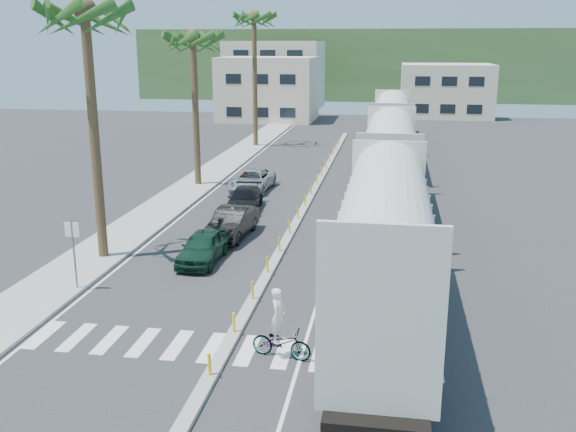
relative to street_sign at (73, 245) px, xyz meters
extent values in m
plane|color=#28282B|center=(7.30, -2.00, -1.97)|extent=(140.00, 140.00, 0.00)
cube|color=gray|center=(-1.20, 23.00, -1.90)|extent=(3.00, 90.00, 0.15)
cube|color=black|center=(11.58, 26.00, -1.94)|extent=(0.12, 100.00, 0.06)
cube|color=black|center=(13.02, 26.00, -1.94)|extent=(0.12, 100.00, 0.06)
cube|color=gray|center=(7.30, 18.00, -1.90)|extent=(0.45, 60.00, 0.15)
cylinder|color=yellow|center=(7.30, -6.00, -1.47)|extent=(0.10, 0.10, 0.70)
cylinder|color=yellow|center=(7.30, -3.00, -1.47)|extent=(0.10, 0.10, 0.70)
cylinder|color=yellow|center=(7.30, 0.00, -1.47)|extent=(0.10, 0.10, 0.70)
cylinder|color=yellow|center=(7.30, 3.00, -1.47)|extent=(0.10, 0.10, 0.70)
cylinder|color=yellow|center=(7.30, 6.00, -1.47)|extent=(0.10, 0.10, 0.70)
cylinder|color=yellow|center=(7.30, 9.00, -1.47)|extent=(0.10, 0.10, 0.70)
cylinder|color=yellow|center=(7.30, 12.00, -1.47)|extent=(0.10, 0.10, 0.70)
cylinder|color=yellow|center=(7.30, 15.00, -1.47)|extent=(0.10, 0.10, 0.70)
cylinder|color=yellow|center=(7.30, 18.00, -1.47)|extent=(0.10, 0.10, 0.70)
cylinder|color=yellow|center=(7.30, 21.00, -1.47)|extent=(0.10, 0.10, 0.70)
cylinder|color=yellow|center=(7.30, 24.00, -1.47)|extent=(0.10, 0.10, 0.70)
cylinder|color=yellow|center=(7.30, 27.00, -1.47)|extent=(0.10, 0.10, 0.70)
cylinder|color=yellow|center=(7.30, 30.00, -1.47)|extent=(0.10, 0.10, 0.70)
cylinder|color=yellow|center=(7.30, 33.00, -1.47)|extent=(0.10, 0.10, 0.70)
cylinder|color=yellow|center=(7.30, 36.00, -1.47)|extent=(0.10, 0.10, 0.70)
cylinder|color=yellow|center=(7.30, 39.00, -1.47)|extent=(0.10, 0.10, 0.70)
cube|color=silver|center=(7.30, -4.00, -1.97)|extent=(14.00, 2.20, 0.01)
cube|color=silver|center=(0.50, 23.00, -1.97)|extent=(0.12, 90.00, 0.01)
cube|color=silver|center=(9.80, 23.00, -1.97)|extent=(0.12, 90.00, 0.01)
cube|color=beige|center=(12.30, -2.31, 0.73)|extent=(3.00, 12.88, 3.40)
cylinder|color=beige|center=(12.30, -2.31, 2.43)|extent=(2.90, 12.58, 2.90)
cube|color=black|center=(12.30, -2.31, -1.47)|extent=(2.60, 12.88, 1.00)
cube|color=beige|center=(12.30, 12.69, 0.73)|extent=(3.00, 12.88, 3.40)
cylinder|color=beige|center=(12.30, 12.69, 2.43)|extent=(2.90, 12.58, 2.90)
cube|color=black|center=(12.30, 12.69, -1.47)|extent=(2.60, 12.88, 1.00)
cube|color=beige|center=(12.30, 27.69, 0.73)|extent=(3.00, 12.88, 3.40)
cylinder|color=beige|center=(12.30, 27.69, 2.43)|extent=(2.90, 12.58, 2.90)
cube|color=black|center=(12.30, 27.69, -1.47)|extent=(2.60, 12.88, 1.00)
cube|color=#4C4C4F|center=(12.30, 43.69, -0.92)|extent=(3.00, 17.00, 0.50)
cube|color=gold|center=(12.30, 42.69, 0.63)|extent=(2.70, 12.24, 2.60)
cube|color=gold|center=(12.30, 49.47, 0.93)|extent=(3.00, 3.74, 3.20)
cube|color=black|center=(12.30, 43.69, -1.52)|extent=(2.60, 13.60, 0.90)
cylinder|color=brown|center=(-0.70, 4.00, 3.53)|extent=(0.44, 0.44, 11.00)
sphere|color=#274F18|center=(-0.70, 4.00, 9.18)|extent=(3.20, 3.20, 3.20)
cylinder|color=brown|center=(-1.00, 20.00, 3.03)|extent=(0.44, 0.44, 10.00)
sphere|color=#274F18|center=(-1.00, 20.00, 8.18)|extent=(3.20, 3.20, 3.20)
cylinder|color=brown|center=(-0.70, 38.00, 4.03)|extent=(0.44, 0.44, 12.00)
sphere|color=#274F18|center=(-0.70, 38.00, 10.18)|extent=(3.20, 3.20, 3.20)
cylinder|color=slate|center=(0.00, 0.00, -0.47)|extent=(0.08, 0.08, 3.00)
cube|color=silver|center=(0.00, 0.00, 0.63)|extent=(0.60, 0.04, 0.60)
cube|color=beige|center=(-3.70, 60.00, 2.03)|extent=(12.00, 10.00, 8.00)
cube|color=beige|center=(-5.70, 76.00, 3.03)|extent=(14.00, 12.00, 10.00)
cube|color=beige|center=(19.30, 68.00, 1.53)|extent=(12.00, 10.00, 7.00)
cube|color=#385628|center=(7.30, 98.00, 4.03)|extent=(80.00, 20.00, 12.00)
imported|color=#103222|center=(4.02, 4.31, -1.26)|extent=(1.76, 4.19, 1.42)
imported|color=black|center=(4.41, 8.27, -1.21)|extent=(2.33, 4.89, 1.53)
imported|color=black|center=(3.78, 13.79, -1.30)|extent=(2.66, 4.94, 1.34)
imported|color=#ABADB0|center=(3.11, 19.10, -1.27)|extent=(2.92, 5.33, 1.41)
imported|color=#9EA0A5|center=(9.18, -4.28, -1.45)|extent=(1.40, 2.22, 1.04)
imported|color=white|center=(9.08, -4.28, -0.52)|extent=(0.81, 0.67, 1.81)
camera|label=1|loc=(12.41, -22.69, 7.80)|focal=40.00mm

